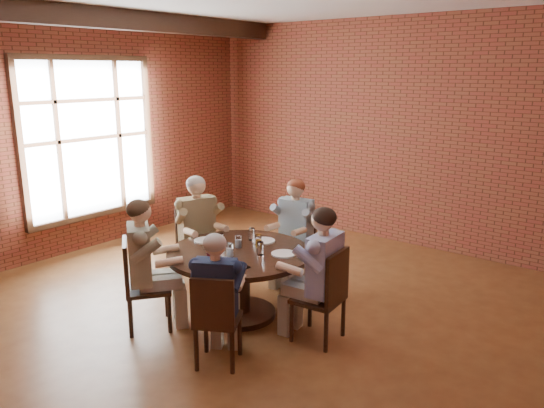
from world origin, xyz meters
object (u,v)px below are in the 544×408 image
Objects in this scene: diner_c at (199,232)px; smartphone at (243,268)px; chair_a at (326,293)px; chair_c at (196,243)px; chair_d at (138,281)px; diner_e at (217,300)px; diner_b at (294,232)px; diner_d at (147,265)px; chair_e at (216,317)px; dining_table at (240,270)px; chair_b at (297,242)px; diner_a at (319,275)px.

smartphone is (1.35, -0.71, 0.07)m from diner_c.
diner_c is at bearing -102.74° from chair_a.
chair_c reaches higher than chair_d.
chair_d is 0.77× the size of diner_e.
diner_d is at bearing -109.15° from diner_b.
diner_c is 1.27m from chair_d.
chair_d is (-1.66, -0.97, 0.00)m from chair_a.
chair_d is at bearing -140.77° from chair_c.
chair_e is 6.20× the size of smartphone.
dining_table is at bearing -90.00° from chair_c.
diner_c is at bearing -37.41° from chair_d.
diner_e reaches higher than chair_e.
diner_d reaches higher than dining_table.
chair_b is at bearing -103.62° from diner_e.
dining_table is at bearing -90.00° from chair_d.
diner_c is 1.43× the size of chair_d.
dining_table is at bearing -90.00° from diner_e.
chair_a is at bearing -77.78° from chair_c.
chair_e is (1.60, -1.28, -0.03)m from chair_c.
diner_d is 1.12m from chair_e.
diner_a reaches higher than chair_a.
dining_table is 1.17× the size of diner_b.
diner_b is at bearing -137.74° from chair_a.
chair_d is 1.12m from diner_e.
smartphone is at bearing -106.23° from diner_e.
smartphone is (0.99, 0.50, 0.24)m from chair_d.
chair_e is (-0.51, -1.02, -0.03)m from chair_a.
chair_a is 0.99× the size of chair_c.
chair_a is at bearing -147.00° from chair_e.
dining_table is 1.61× the size of chair_d.
chair_c is 0.70× the size of diner_d.
chair_d is at bearing -110.14° from diner_b.
chair_b is 1.68m from smartphone.
diner_d is at bearing -66.99° from chair_a.
diner_e is (0.62, -2.06, 0.12)m from chair_b.
diner_d reaches higher than smartphone.
diner_c reaches higher than chair_b.
chair_b reaches higher than smartphone.
diner_b is 2.07m from chair_d.
dining_table is 1.12× the size of diner_c.
diner_a is at bearing -143.02° from chair_e.
diner_c is (-1.93, 0.24, 0.01)m from diner_a.
chair_e is (1.15, -0.04, -0.03)m from chair_d.
chair_d is at bearing 90.00° from diner_d.
diner_a reaches higher than chair_c.
diner_b reaches higher than smartphone.
dining_table is 1.60× the size of chair_c.
chair_d reaches higher than smartphone.
chair_a is 0.99× the size of chair_d.
chair_a is at bearing -49.62° from chair_b.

